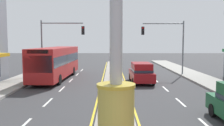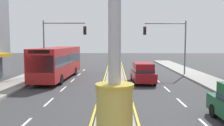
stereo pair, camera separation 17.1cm
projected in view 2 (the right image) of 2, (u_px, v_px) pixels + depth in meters
name	position (u px, v px, depth m)	size (l,w,h in m)	color
median_strip	(115.00, 88.00, 19.99)	(1.90, 52.00, 0.14)	gray
lane_markings	(115.00, 92.00, 18.65)	(8.64, 52.00, 0.01)	silver
district_sign	(115.00, 38.00, 8.58)	(6.54, 1.40, 8.26)	gold
traffic_light_left_side	(59.00, 38.00, 27.02)	(4.86, 0.46, 6.20)	slate
traffic_light_right_side	(170.00, 38.00, 27.51)	(4.86, 0.46, 6.20)	slate
bus_far_right_lane	(58.00, 61.00, 25.20)	(2.93, 11.29, 3.26)	#B21E1E
suv_mid_left_lane	(143.00, 73.00, 22.78)	(2.06, 4.65, 1.90)	maroon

